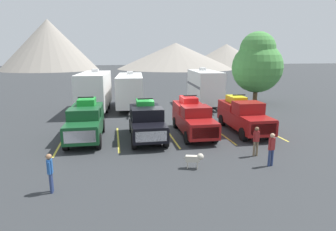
# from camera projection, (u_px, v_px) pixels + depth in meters

# --- Properties ---
(ground_plane) EXTENTS (240.00, 240.00, 0.00)m
(ground_plane) POSITION_uv_depth(u_px,v_px,m) (168.00, 132.00, 19.88)
(ground_plane) COLOR #2D3033
(pickup_truck_a) EXTENTS (2.27, 5.29, 2.69)m
(pickup_truck_a) POSITION_uv_depth(u_px,v_px,m) (86.00, 121.00, 17.96)
(pickup_truck_a) COLOR #144723
(pickup_truck_a) RESTS_ON ground
(pickup_truck_b) EXTENTS (2.33, 5.30, 2.55)m
(pickup_truck_b) POSITION_uv_depth(u_px,v_px,m) (147.00, 121.00, 18.23)
(pickup_truck_b) COLOR black
(pickup_truck_b) RESTS_ON ground
(pickup_truck_c) EXTENTS (2.19, 5.75, 2.59)m
(pickup_truck_c) POSITION_uv_depth(u_px,v_px,m) (193.00, 117.00, 19.24)
(pickup_truck_c) COLOR maroon
(pickup_truck_c) RESTS_ON ground
(pickup_truck_d) EXTENTS (2.21, 5.75, 2.54)m
(pickup_truck_d) POSITION_uv_depth(u_px,v_px,m) (243.00, 115.00, 19.85)
(pickup_truck_d) COLOR maroon
(pickup_truck_d) RESTS_ON ground
(lot_stripe_a) EXTENTS (0.12, 5.50, 0.01)m
(lot_stripe_a) POSITION_uv_depth(u_px,v_px,m) (61.00, 142.00, 17.62)
(lot_stripe_a) COLOR gold
(lot_stripe_a) RESTS_ON ground
(lot_stripe_b) EXTENTS (0.12, 5.50, 0.01)m
(lot_stripe_b) POSITION_uv_depth(u_px,v_px,m) (118.00, 139.00, 18.29)
(lot_stripe_b) COLOR gold
(lot_stripe_b) RESTS_ON ground
(lot_stripe_c) EXTENTS (0.12, 5.50, 0.01)m
(lot_stripe_c) POSITION_uv_depth(u_px,v_px,m) (171.00, 136.00, 18.96)
(lot_stripe_c) COLOR gold
(lot_stripe_c) RESTS_ON ground
(lot_stripe_d) EXTENTS (0.12, 5.50, 0.01)m
(lot_stripe_d) POSITION_uv_depth(u_px,v_px,m) (220.00, 133.00, 19.63)
(lot_stripe_d) COLOR gold
(lot_stripe_d) RESTS_ON ground
(lot_stripe_e) EXTENTS (0.12, 5.50, 0.01)m
(lot_stripe_e) POSITION_uv_depth(u_px,v_px,m) (266.00, 130.00, 20.30)
(lot_stripe_e) COLOR gold
(lot_stripe_e) RESTS_ON ground
(camper_trailer_a) EXTENTS (3.12, 8.49, 3.99)m
(camper_trailer_a) POSITION_uv_depth(u_px,v_px,m) (95.00, 90.00, 26.51)
(camper_trailer_a) COLOR white
(camper_trailer_a) RESTS_ON ground
(camper_trailer_b) EXTENTS (3.12, 9.06, 3.66)m
(camper_trailer_b) POSITION_uv_depth(u_px,v_px,m) (130.00, 89.00, 28.14)
(camper_trailer_b) COLOR white
(camper_trailer_b) RESTS_ON ground
(camper_trailer_c) EXTENTS (3.02, 8.00, 4.00)m
(camper_trailer_c) POSITION_uv_depth(u_px,v_px,m) (205.00, 86.00, 29.18)
(camper_trailer_c) COLOR white
(camper_trailer_c) RESTS_ON ground
(person_a) EXTENTS (0.37, 0.23, 1.68)m
(person_a) POSITION_uv_depth(u_px,v_px,m) (272.00, 147.00, 13.70)
(person_a) COLOR navy
(person_a) RESTS_ON ground
(person_b) EXTENTS (0.36, 0.22, 1.64)m
(person_b) POSITION_uv_depth(u_px,v_px,m) (256.00, 139.00, 15.05)
(person_b) COLOR #726047
(person_b) RESTS_ON ground
(person_c) EXTENTS (0.22, 0.36, 1.63)m
(person_c) POSITION_uv_depth(u_px,v_px,m) (50.00, 170.00, 11.07)
(person_c) COLOR navy
(person_c) RESTS_ON ground
(dog) EXTENTS (0.96, 0.49, 0.77)m
(dog) POSITION_uv_depth(u_px,v_px,m) (196.00, 158.00, 13.51)
(dog) COLOR beige
(dog) RESTS_ON ground
(tree_a) EXTENTS (5.48, 5.48, 7.80)m
(tree_a) POSITION_uv_depth(u_px,v_px,m) (257.00, 63.00, 30.47)
(tree_a) COLOR brown
(tree_a) RESTS_ON ground
(mountain_ridge) EXTENTS (142.09, 45.51, 16.53)m
(mountain_ridge) POSITION_uv_depth(u_px,v_px,m) (97.00, 53.00, 98.40)
(mountain_ridge) COLOR gray
(mountain_ridge) RESTS_ON ground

